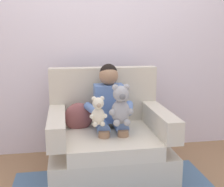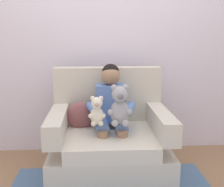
% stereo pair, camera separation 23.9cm
% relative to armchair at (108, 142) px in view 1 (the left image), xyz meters
% --- Properties ---
extents(ground_plane, '(8.00, 8.00, 0.00)m').
position_rel_armchair_xyz_m(ground_plane, '(0.00, -0.05, -0.30)').
color(ground_plane, '#936D4C').
extents(back_wall, '(6.00, 0.10, 2.60)m').
position_rel_armchair_xyz_m(back_wall, '(0.00, 0.62, 1.00)').
color(back_wall, silver).
rests_on(back_wall, ground).
extents(armchair, '(1.03, 0.85, 0.93)m').
position_rel_armchair_xyz_m(armchair, '(0.00, 0.00, 0.00)').
color(armchair, beige).
rests_on(armchair, ground).
extents(seated_child, '(0.45, 0.39, 0.82)m').
position_rel_armchair_xyz_m(seated_child, '(0.02, 0.02, 0.32)').
color(seated_child, '#597AB7').
rests_on(seated_child, armchair).
extents(plush_grey, '(0.20, 0.16, 0.34)m').
position_rel_armchair_xyz_m(plush_grey, '(0.08, -0.19, 0.37)').
color(plush_grey, '#9E9EA3').
rests_on(plush_grey, armchair).
extents(plush_cream, '(0.14, 0.12, 0.24)m').
position_rel_armchair_xyz_m(plush_cream, '(-0.11, -0.18, 0.33)').
color(plush_cream, silver).
rests_on(plush_cream, armchair).
extents(throw_pillow, '(0.27, 0.14, 0.26)m').
position_rel_armchair_xyz_m(throw_pillow, '(-0.25, 0.11, 0.21)').
color(throw_pillow, '#8C4C4C').
rests_on(throw_pillow, armchair).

